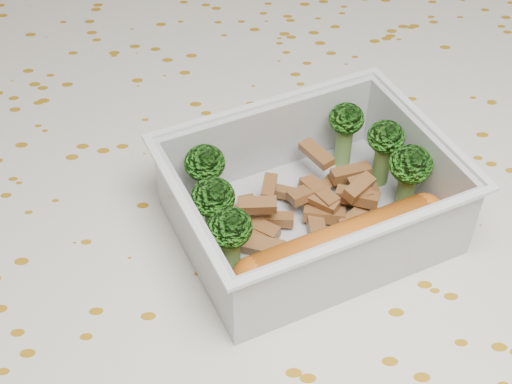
{
  "coord_description": "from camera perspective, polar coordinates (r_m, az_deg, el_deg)",
  "views": [
    {
      "loc": [
        -0.01,
        -0.34,
        1.12
      ],
      "look_at": [
        -0.01,
        0.0,
        0.78
      ],
      "focal_mm": 50.0,
      "sensor_mm": 36.0,
      "label": 1
    }
  ],
  "objects": [
    {
      "name": "dining_table",
      "position": [
        0.56,
        0.56,
        -8.32
      ],
      "size": [
        1.4,
        0.9,
        0.75
      ],
      "color": "brown",
      "rests_on": "ground"
    },
    {
      "name": "lunch_container",
      "position": [
        0.48,
        4.36,
        -1.15
      ],
      "size": [
        0.22,
        0.2,
        0.06
      ],
      "color": "silver",
      "rests_on": "tablecloth"
    },
    {
      "name": "tablecloth",
      "position": [
        0.53,
        0.6,
        -5.0
      ],
      "size": [
        1.46,
        0.96,
        0.19
      ],
      "color": "beige",
      "rests_on": "dining_table"
    },
    {
      "name": "meat_pile",
      "position": [
        0.49,
        4.14,
        -1.0
      ],
      "size": [
        0.11,
        0.09,
        0.03
      ],
      "color": "brown",
      "rests_on": "lunch_container"
    },
    {
      "name": "sausage",
      "position": [
        0.46,
        6.95,
        -4.2
      ],
      "size": [
        0.14,
        0.08,
        0.03
      ],
      "color": "#B15314",
      "rests_on": "lunch_container"
    },
    {
      "name": "broccoli_florets",
      "position": [
        0.47,
        3.48,
        1.4
      ],
      "size": [
        0.16,
        0.13,
        0.05
      ],
      "color": "#608C3F",
      "rests_on": "lunch_container"
    }
  ]
}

